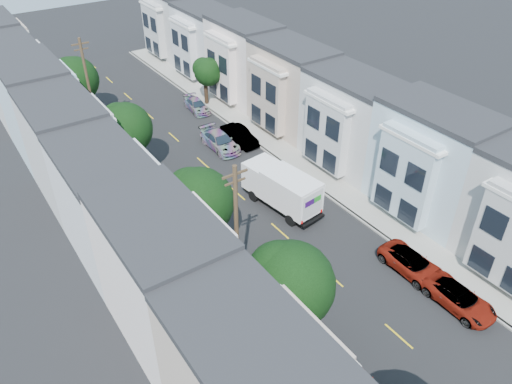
{
  "coord_description": "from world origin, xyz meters",
  "views": [
    {
      "loc": [
        -18.08,
        -17.37,
        24.22
      ],
      "look_at": [
        -0.35,
        8.73,
        2.2
      ],
      "focal_mm": 35.0,
      "sensor_mm": 36.0,
      "label": 1
    }
  ],
  "objects": [
    {
      "name": "lead_sedan",
      "position": [
        2.75,
        19.49,
        0.76
      ],
      "size": [
        2.14,
        5.07,
        1.52
      ],
      "primitive_type": "imported",
      "rotation": [
        0.0,
        0.0,
        -0.0
      ],
      "color": "black",
      "rests_on": "ground"
    },
    {
      "name": "townhouse_row_right",
      "position": [
        11.15,
        15.0,
        0.0
      ],
      "size": [
        5.0,
        70.0,
        8.5
      ],
      "primitive_type": "cube",
      "color": "silver",
      "rests_on": "ground"
    },
    {
      "name": "fedex_truck",
      "position": [
        2.0,
        8.53,
        1.83
      ],
      "size": [
        2.63,
        6.83,
        3.27
      ],
      "rotation": [
        0.0,
        0.0,
        0.13
      ],
      "color": "white",
      "rests_on": "ground"
    },
    {
      "name": "sidewalk_right",
      "position": [
        7.35,
        15.0,
        0.07
      ],
      "size": [
        2.6,
        70.0,
        0.15
      ],
      "primitive_type": "cube",
      "color": "gray",
      "rests_on": "ground"
    },
    {
      "name": "parked_right_c",
      "position": [
        4.9,
        19.36,
        0.77
      ],
      "size": [
        1.82,
        4.66,
        1.53
      ],
      "primitive_type": "imported",
      "rotation": [
        0.0,
        0.0,
        0.04
      ],
      "color": "black",
      "rests_on": "ground"
    },
    {
      "name": "curb_right",
      "position": [
        6.05,
        15.0,
        0.07
      ],
      "size": [
        0.3,
        70.0,
        0.15
      ],
      "primitive_type": "cube",
      "color": "gray",
      "rests_on": "ground"
    },
    {
      "name": "utility_pole_far",
      "position": [
        -6.3,
        28.0,
        5.15
      ],
      "size": [
        1.6,
        0.26,
        10.0
      ],
      "color": "#42301E",
      "rests_on": "ground"
    },
    {
      "name": "sidewalk_left",
      "position": [
        -7.35,
        15.0,
        0.07
      ],
      "size": [
        2.6,
        70.0,
        0.15
      ],
      "primitive_type": "cube",
      "color": "gray",
      "rests_on": "ground"
    },
    {
      "name": "curb_left",
      "position": [
        -6.05,
        15.0,
        0.07
      ],
      "size": [
        0.3,
        70.0,
        0.15
      ],
      "primitive_type": "cube",
      "color": "gray",
      "rests_on": "ground"
    },
    {
      "name": "parked_right_b",
      "position": [
        4.9,
        -2.58,
        0.68
      ],
      "size": [
        2.28,
        4.88,
        1.35
      ],
      "primitive_type": "imported",
      "rotation": [
        0.0,
        0.0,
        0.01
      ],
      "color": "silver",
      "rests_on": "ground"
    },
    {
      "name": "centerline",
      "position": [
        0.0,
        15.0,
        0.0
      ],
      "size": [
        0.12,
        70.0,
        0.01
      ],
      "primitive_type": "cube",
      "color": "gold",
      "rests_on": "ground"
    },
    {
      "name": "road_slab",
      "position": [
        0.0,
        15.0,
        0.01
      ],
      "size": [
        12.0,
        70.0,
        0.02
      ],
      "primitive_type": "cube",
      "color": "black",
      "rests_on": "ground"
    },
    {
      "name": "parked_right_a",
      "position": [
        4.9,
        -6.43,
        0.66
      ],
      "size": [
        2.21,
        4.77,
        1.32
      ],
      "primitive_type": "imported",
      "rotation": [
        0.0,
        0.0,
        -0.0
      ],
      "color": "slate",
      "rests_on": "ground"
    },
    {
      "name": "tree_c",
      "position": [
        -6.3,
        6.78,
        4.81
      ],
      "size": [
        4.7,
        4.7,
        7.18
      ],
      "color": "black",
      "rests_on": "ground"
    },
    {
      "name": "utility_pole_near",
      "position": [
        -6.3,
        2.0,
        5.15
      ],
      "size": [
        1.6,
        0.26,
        10.0
      ],
      "color": "#42301E",
      "rests_on": "ground"
    },
    {
      "name": "tree_e",
      "position": [
        -6.3,
        32.92,
        4.52
      ],
      "size": [
        4.69,
        4.69,
        6.88
      ],
      "color": "black",
      "rests_on": "ground"
    },
    {
      "name": "tree_far_r",
      "position": [
        6.89,
        28.92,
        3.72
      ],
      "size": [
        3.1,
        3.1,
        5.31
      ],
      "color": "black",
      "rests_on": "ground"
    },
    {
      "name": "tree_d",
      "position": [
        -6.3,
        19.45,
        4.73
      ],
      "size": [
        4.45,
        4.45,
        6.98
      ],
      "color": "black",
      "rests_on": "ground"
    },
    {
      "name": "tree_b",
      "position": [
        -6.3,
        -3.11,
        5.44
      ],
      "size": [
        4.7,
        4.7,
        7.81
      ],
      "color": "black",
      "rests_on": "ground"
    },
    {
      "name": "parked_left_d",
      "position": [
        -4.9,
        12.77,
        0.68
      ],
      "size": [
        2.09,
        4.6,
        1.36
      ],
      "primitive_type": "imported",
      "rotation": [
        0.0,
        0.0,
        0.04
      ],
      "color": "black",
      "rests_on": "ground"
    },
    {
      "name": "parked_right_d",
      "position": [
        4.9,
        28.07,
        0.63
      ],
      "size": [
        2.1,
        4.3,
        1.25
      ],
      "primitive_type": "imported",
      "rotation": [
        0.0,
        0.0,
        -0.08
      ],
      "color": "black",
      "rests_on": "ground"
    },
    {
      "name": "parked_left_c",
      "position": [
        -4.9,
        0.09,
        0.64
      ],
      "size": [
        1.92,
        4.1,
        1.29
      ],
      "primitive_type": "imported",
      "rotation": [
        0.0,
        0.0,
        0.1
      ],
      "color": "#9E9FA2",
      "rests_on": "ground"
    },
    {
      "name": "townhouse_row_left",
      "position": [
        -11.15,
        15.0,
        0.0
      ],
      "size": [
        5.0,
        70.0,
        8.5
      ],
      "primitive_type": "cube",
      "color": "silver",
      "rests_on": "ground"
    },
    {
      "name": "ground",
      "position": [
        0.0,
        0.0,
        0.0
      ],
      "size": [
        160.0,
        160.0,
        0.0
      ],
      "primitive_type": "plane",
      "color": "black",
      "rests_on": "ground"
    }
  ]
}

